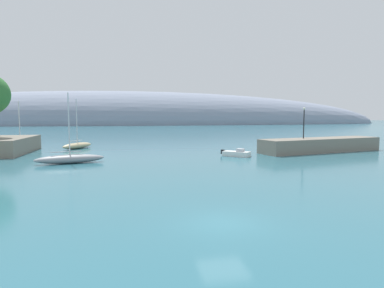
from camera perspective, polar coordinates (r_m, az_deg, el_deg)
water at (r=17.15m, az=5.54°, el=-13.69°), size 600.00×600.00×0.00m
breakwater_rocks at (r=52.83m, az=21.77°, el=-0.15°), size 20.81×8.81×2.06m
distant_ridge at (r=201.77m, az=-11.96°, el=3.40°), size 342.47×56.58×40.11m
sailboat_grey_near_shore at (r=39.76m, az=-20.72°, el=-2.43°), size 7.79×3.33×8.08m
sailboat_sand_mid_mooring at (r=56.98m, az=-19.55°, el=-0.21°), size 4.97×6.35×8.20m
sailboat_black_outer_mooring at (r=63.82m, az=-28.01°, el=-0.06°), size 6.39×2.92×7.96m
motorboat_white_foreground at (r=43.96m, az=7.84°, el=-1.67°), size 3.76×3.57×1.07m
harbor_lamp_post at (r=50.85m, az=19.13°, el=4.10°), size 0.36×0.36×4.63m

